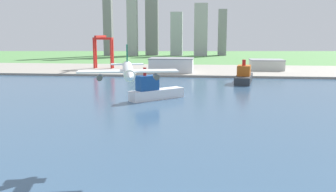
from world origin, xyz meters
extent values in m
plane|color=#568D4D|center=(0.00, 300.00, 0.00)|extent=(2400.00, 2400.00, 0.00)
cube|color=#385675|center=(0.00, 240.00, 0.07)|extent=(840.00, 360.00, 0.15)
cube|color=#9A948A|center=(0.00, 490.00, 1.25)|extent=(840.00, 140.00, 2.50)
cylinder|color=white|center=(-1.80, 142.09, 35.55)|extent=(12.32, 37.43, 3.72)
cone|color=white|center=(2.89, 122.36, 35.55)|extent=(4.38, 4.79, 3.53)
cube|color=white|center=(-2.24, 143.92, 34.99)|extent=(36.94, 16.38, 0.50)
cube|color=#0C5947|center=(-5.72, 158.54, 39.63)|extent=(1.53, 4.50, 8.92)
cube|color=white|center=(-5.72, 158.54, 36.29)|extent=(13.56, 7.02, 0.36)
cylinder|color=#4C4F54|center=(7.83, 145.16, 32.94)|extent=(3.21, 5.59, 2.04)
cylinder|color=#4C4F54|center=(-11.78, 140.49, 32.94)|extent=(3.21, 5.59, 2.04)
cube|color=white|center=(-10.57, 281.09, 3.82)|extent=(38.58, 35.96, 7.35)
cube|color=#19478C|center=(-16.70, 275.60, 12.89)|extent=(16.97, 16.38, 10.78)
cylinder|color=red|center=(-18.31, 274.16, 21.21)|extent=(2.31, 2.31, 5.88)
cube|color=#2D3338|center=(62.09, 383.07, 3.78)|extent=(22.75, 53.70, 7.27)
cube|color=#BF5919|center=(61.64, 380.35, 12.33)|extent=(15.02, 20.47, 9.83)
cylinder|color=red|center=(61.21, 377.79, 20.16)|extent=(3.46, 3.46, 5.81)
cube|color=red|center=(-121.28, 487.27, 21.14)|extent=(2.20, 2.20, 37.29)
cube|color=red|center=(-98.46, 487.27, 21.14)|extent=(2.20, 2.20, 37.29)
cube|color=red|center=(-121.28, 495.27, 21.14)|extent=(2.20, 2.20, 37.29)
cube|color=red|center=(-98.46, 495.27, 21.14)|extent=(2.20, 2.20, 37.29)
cube|color=red|center=(-109.87, 491.27, 41.19)|extent=(25.22, 10.00, 2.80)
cube|color=red|center=(-109.87, 479.85, 43.99)|extent=(2.60, 45.67, 2.60)
cube|color=white|center=(-16.48, 453.29, 10.22)|extent=(50.91, 31.08, 15.45)
cube|color=gray|center=(-16.48, 453.29, 18.55)|extent=(51.92, 31.70, 1.20)
cube|color=silver|center=(99.88, 491.41, 8.49)|extent=(40.38, 31.72, 11.97)
cube|color=gray|center=(99.88, 491.41, 15.07)|extent=(41.18, 32.35, 1.20)
cube|color=gray|center=(-186.42, 803.26, 79.08)|extent=(18.05, 17.11, 158.17)
cube|color=#9E9DA2|center=(-134.20, 803.98, 79.98)|extent=(21.23, 15.06, 159.97)
cube|color=slate|center=(-95.28, 824.73, 70.19)|extent=(27.02, 14.65, 140.38)
cube|color=#A4A9AF|center=(-41.05, 819.28, 46.13)|extent=(25.19, 19.28, 92.25)
cube|color=#A3A1A8|center=(10.78, 818.64, 54.76)|extent=(27.98, 27.68, 109.52)
cube|color=gray|center=(56.46, 838.92, 49.15)|extent=(17.85, 27.31, 98.31)
camera|label=1|loc=(26.37, 11.79, 48.69)|focal=39.91mm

